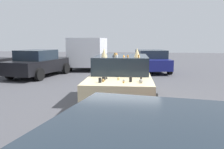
# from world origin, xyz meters

# --- Properties ---
(ground_plane) EXTENTS (60.00, 60.00, 0.00)m
(ground_plane) POSITION_xyz_m (0.00, 0.00, 0.00)
(ground_plane) COLOR #47474C
(art_car_decorated) EXTENTS (4.61, 2.32, 1.78)m
(art_car_decorated) POSITION_xyz_m (0.05, 0.00, 0.76)
(art_car_decorated) COLOR beige
(art_car_decorated) RESTS_ON ground
(parked_van_row_back_center) EXTENTS (5.13, 2.71, 2.13)m
(parked_van_row_back_center) POSITION_xyz_m (8.84, 3.34, 1.20)
(parked_van_row_back_center) COLOR silver
(parked_van_row_back_center) RESTS_ON ground
(parked_sedan_behind_left) EXTENTS (4.32, 2.69, 1.39)m
(parked_sedan_behind_left) POSITION_xyz_m (7.58, -0.93, 0.70)
(parked_sedan_behind_left) COLOR navy
(parked_sedan_behind_left) RESTS_ON ground
(parked_sedan_behind_right) EXTENTS (4.46, 2.52, 1.47)m
(parked_sedan_behind_right) POSITION_xyz_m (4.69, 5.15, 0.73)
(parked_sedan_behind_right) COLOR black
(parked_sedan_behind_right) RESTS_ON ground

